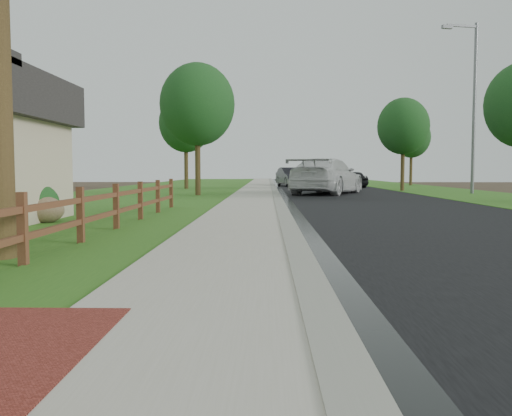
{
  "coord_description": "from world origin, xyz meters",
  "views": [
    {
      "loc": [
        -0.12,
        -4.8,
        1.41
      ],
      "look_at": [
        -0.31,
        4.9,
        0.73
      ],
      "focal_mm": 38.0,
      "sensor_mm": 36.0,
      "label": 1
    }
  ],
  "objects_px": {
    "ranch_fence": "(100,208)",
    "dark_car_mid": "(351,179)",
    "white_suv": "(327,176)",
    "streetlight": "(472,98)"
  },
  "relations": [
    {
      "from": "ranch_fence",
      "to": "dark_car_mid",
      "type": "xyz_separation_m",
      "value": [
        10.31,
        32.74,
        0.08
      ]
    },
    {
      "from": "ranch_fence",
      "to": "white_suv",
      "type": "distance_m",
      "value": 21.84
    },
    {
      "from": "ranch_fence",
      "to": "white_suv",
      "type": "bearing_deg",
      "value": 71.31
    },
    {
      "from": "white_suv",
      "to": "dark_car_mid",
      "type": "xyz_separation_m",
      "value": [
        3.32,
        12.06,
        -0.35
      ]
    },
    {
      "from": "white_suv",
      "to": "streetlight",
      "type": "xyz_separation_m",
      "value": [
        8.42,
        0.25,
        4.56
      ]
    },
    {
      "from": "ranch_fence",
      "to": "streetlight",
      "type": "distance_m",
      "value": 26.47
    },
    {
      "from": "dark_car_mid",
      "to": "ranch_fence",
      "type": "bearing_deg",
      "value": 59.65
    },
    {
      "from": "ranch_fence",
      "to": "streetlight",
      "type": "bearing_deg",
      "value": 53.63
    },
    {
      "from": "ranch_fence",
      "to": "white_suv",
      "type": "relative_size",
      "value": 2.38
    },
    {
      "from": "white_suv",
      "to": "dark_car_mid",
      "type": "distance_m",
      "value": 12.51
    }
  ]
}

